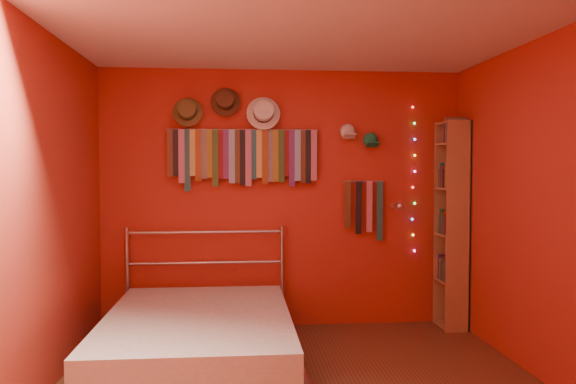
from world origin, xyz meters
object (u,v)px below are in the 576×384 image
object	(u,v)px
tie_rack	(243,155)
bookshelf	(456,223)
reading_lamp	(399,206)
bed	(198,339)

from	to	relation	value
tie_rack	bookshelf	distance (m)	2.15
reading_lamp	bed	world-z (taller)	reading_lamp
bookshelf	bed	bearing A→B (deg)	-159.12
tie_rack	bed	distance (m)	1.84
tie_rack	bed	world-z (taller)	tie_rack
reading_lamp	bed	bearing A→B (deg)	-153.78
tie_rack	reading_lamp	world-z (taller)	tie_rack
reading_lamp	bed	xyz separation A→B (m)	(-1.84, -0.91, -0.95)
bookshelf	bed	distance (m)	2.69
reading_lamp	tie_rack	bearing A→B (deg)	173.55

